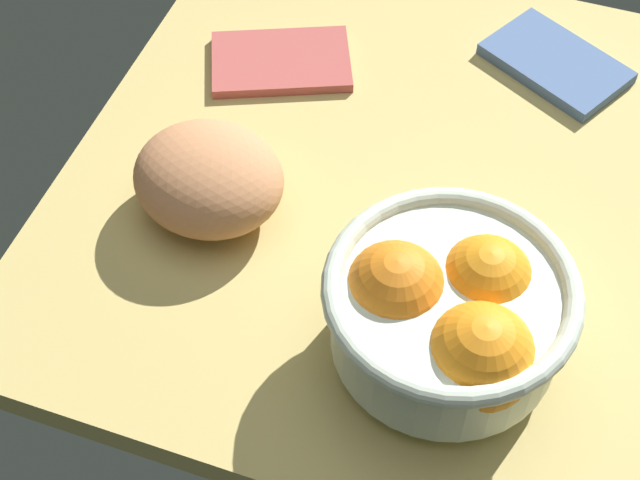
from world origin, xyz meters
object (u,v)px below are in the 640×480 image
fruit_bowl (449,312)px  napkin_folded (281,62)px  napkin_spare (556,63)px  bread_loaf (209,178)px

fruit_bowl → napkin_folded: (24.24, -27.94, -5.88)cm
napkin_folded → napkin_spare: napkin_spare is taller
napkin_spare → napkin_folded: bearing=18.4°
fruit_bowl → napkin_folded: 37.46cm
fruit_bowl → bread_loaf: (23.58, -8.39, -2.53)cm
napkin_folded → bread_loaf: bearing=91.9°
fruit_bowl → bread_loaf: size_ratio=1.44×
fruit_bowl → bread_loaf: bearing=-19.6°
napkin_folded → napkin_spare: (-26.54, -8.81, 0.11)cm
bread_loaf → napkin_spare: (-25.87, -28.36, -3.23)cm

